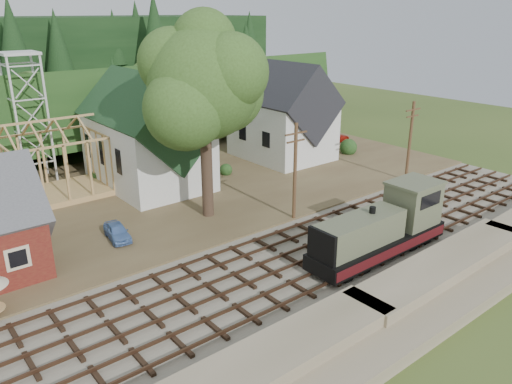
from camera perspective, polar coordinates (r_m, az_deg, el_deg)
ground at (r=32.62m, az=1.52°, el=-9.24°), size 140.00×140.00×0.00m
embankment at (r=27.75m, az=13.42°, el=-15.71°), size 64.00×5.00×1.60m
railroad_bed at (r=32.58m, az=1.52°, el=-9.12°), size 64.00×11.00×0.16m
village_flat at (r=46.46m, az=-13.02°, el=-0.34°), size 64.00×26.00×0.30m
hillside at (r=68.10m, az=-22.13°, el=5.06°), size 70.00×28.96×12.74m
ridge at (r=83.23m, az=-25.55°, el=7.11°), size 80.00×20.00×12.00m
church at (r=47.31m, az=-12.24°, el=6.47°), size 8.40×15.17×13.00m
farmhouse at (r=55.70m, az=3.02°, el=8.59°), size 8.40×10.80×10.60m
timber_frame at (r=47.07m, az=-22.05°, el=2.95°), size 8.20×6.20×6.99m
lattice_tower at (r=51.46m, az=-25.15°, el=11.64°), size 3.20×3.20×12.12m
big_tree at (r=38.24m, az=-5.82°, el=11.35°), size 10.90×8.40×14.70m
telegraph_pole_near at (r=38.80m, az=4.48°, el=2.45°), size 2.20×0.28×8.00m
telegraph_pole_far at (r=49.97m, az=17.18°, el=5.64°), size 2.20×0.28×8.00m
locomotive at (r=34.96m, az=14.38°, el=-4.06°), size 11.37×2.84×4.57m
car_blue at (r=37.57m, az=-15.58°, el=-4.37°), size 1.85×3.59×1.17m
car_red at (r=63.71m, az=9.05°, el=6.15°), size 4.02×1.88×1.11m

